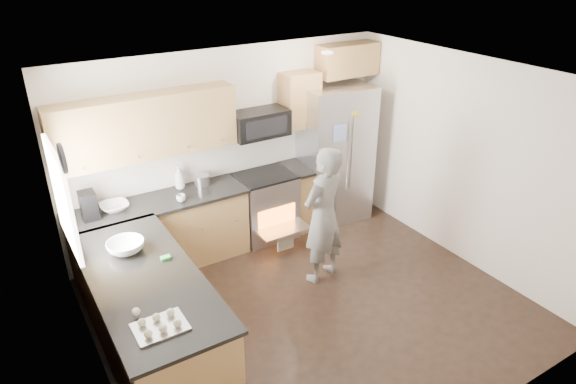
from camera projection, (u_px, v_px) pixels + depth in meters
ground at (312, 307)px, 5.85m from camera, size 4.50×4.50×0.00m
room_shell at (311, 173)px, 5.11m from camera, size 4.54×4.04×2.62m
back_cabinet_run at (198, 186)px, 6.48m from camera, size 4.45×0.64×2.50m
peninsula at (150, 315)px, 5.01m from camera, size 0.96×2.36×1.04m
stove_range at (265, 192)px, 7.01m from camera, size 0.76×0.97×1.79m
refrigerator at (333, 153)px, 7.42m from camera, size 1.03×0.84×1.99m
person at (323, 216)px, 6.02m from camera, size 0.71×0.56×1.71m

